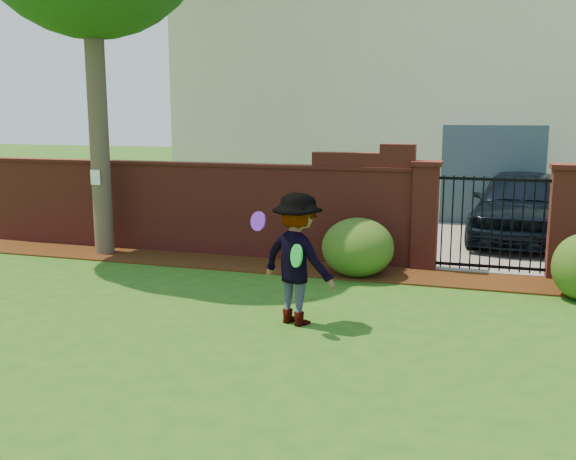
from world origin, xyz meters
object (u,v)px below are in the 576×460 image
(man, at_px, (295,259))
(frisbee_purple, at_px, (258,221))
(car, at_px, (519,206))
(frisbee_green, at_px, (296,256))

(man, height_order, frisbee_purple, man)
(car, relative_size, man, 2.62)
(man, xyz_separation_m, frisbee_green, (0.12, -0.35, 0.13))
(car, xyz_separation_m, frisbee_purple, (-3.44, -6.54, 0.56))
(car, relative_size, frisbee_purple, 17.59)
(frisbee_purple, bearing_deg, man, 1.30)
(man, distance_m, frisbee_purple, 0.68)
(car, distance_m, frisbee_green, 7.45)
(man, bearing_deg, car, -90.52)
(frisbee_purple, relative_size, frisbee_green, 0.89)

